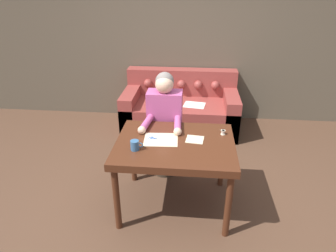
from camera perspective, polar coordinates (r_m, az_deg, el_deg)
The scene contains 10 objects.
ground_plane at distance 3.21m, azimuth -0.61°, elevation -14.33°, with size 16.00×16.00×0.00m, color #4C3323.
wall_back at distance 4.73m, azimuth 2.23°, elevation 16.67°, with size 8.00×0.06×2.60m.
dining_table at distance 2.82m, azimuth 1.34°, elevation -4.52°, with size 1.10×0.86×0.73m.
couch at distance 4.58m, azimuth 2.37°, elevation 3.28°, with size 1.68×0.90×0.84m.
person at distance 3.34m, azimuth -0.64°, elevation -0.04°, with size 0.43×0.61×1.22m.
pattern_paper_main at distance 2.82m, azimuth -1.36°, elevation -2.60°, with size 0.33×0.28×0.00m.
pattern_paper_offcut at distance 2.83m, azimuth 5.13°, elevation -2.57°, with size 0.18×0.17×0.00m.
scissors at distance 2.83m, azimuth -2.56°, elevation -2.42°, with size 0.21×0.11×0.01m.
mug at distance 2.65m, azimuth -6.31°, elevation -3.67°, with size 0.11×0.08×0.09m.
thread_spool at distance 2.95m, azimuth 10.43°, elevation -1.19°, with size 0.04×0.04×0.05m.
Camera 1 is at (0.26, -2.42, 2.09)m, focal length 32.00 mm.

